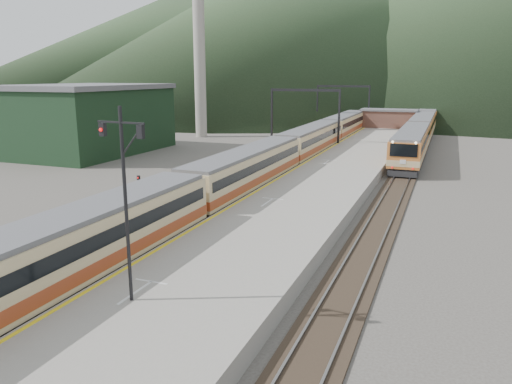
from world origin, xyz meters
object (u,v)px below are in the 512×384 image
at_px(signal_mast, 125,187).
at_px(worker, 16,240).
at_px(second_train, 422,127).
at_px(main_train, 285,153).

relative_size(signal_mast, worker, 4.66).
height_order(second_train, signal_mast, signal_mast).
bearing_deg(second_train, main_train, -109.68).
xyz_separation_m(signal_mast, worker, (-10.71, 4.45, -4.81)).
bearing_deg(worker, signal_mast, 163.85).
xyz_separation_m(second_train, worker, (-18.14, -60.26, -1.29)).
xyz_separation_m(main_train, worker, (-6.64, -28.10, -1.23)).
height_order(signal_mast, worker, signal_mast).
relative_size(second_train, signal_mast, 8.25).
xyz_separation_m(second_train, signal_mast, (-7.43, -64.71, 3.52)).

